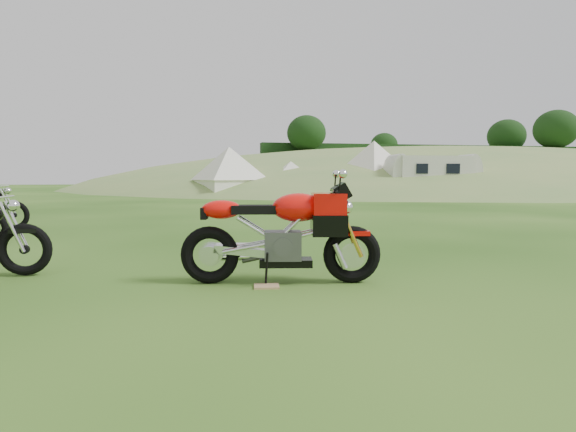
{
  "coord_description": "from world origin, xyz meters",
  "views": [
    {
      "loc": [
        -0.97,
        -5.99,
        1.24
      ],
      "look_at": [
        0.37,
        0.4,
        0.68
      ],
      "focal_mm": 30.0,
      "sensor_mm": 36.0,
      "label": 1
    }
  ],
  "objects": [
    {
      "name": "caravan",
      "position": [
        11.91,
        17.81,
        1.14
      ],
      "size": [
        5.07,
        2.7,
        2.28
      ],
      "primitive_type": null,
      "rotation": [
        0.0,
        0.0,
        -0.11
      ],
      "color": "silver",
      "rests_on": "ground"
    },
    {
      "name": "tent_mid",
      "position": [
        5.08,
        22.11,
        1.13
      ],
      "size": [
        2.68,
        2.68,
        2.25
      ],
      "primitive_type": null,
      "rotation": [
        0.0,
        0.0,
        0.03
      ],
      "color": "silver",
      "rests_on": "ground"
    },
    {
      "name": "hedgerow",
      "position": [
        24.0,
        40.0,
        0.0
      ],
      "size": [
        36.0,
        1.2,
        8.6
      ],
      "primitive_type": null,
      "color": "black",
      "rests_on": "ground"
    },
    {
      "name": "sport_motorcycle",
      "position": [
        0.06,
        -0.66,
        0.65
      ],
      "size": [
        2.23,
        0.93,
        1.3
      ],
      "primitive_type": null,
      "rotation": [
        0.0,
        0.0,
        -0.18
      ],
      "color": "red",
      "rests_on": "ground"
    },
    {
      "name": "tent_right",
      "position": [
        9.71,
        20.58,
        1.48
      ],
      "size": [
        4.52,
        4.52,
        2.97
      ],
      "primitive_type": null,
      "rotation": [
        0.0,
        0.0,
        0.42
      ],
      "color": "white",
      "rests_on": "ground"
    },
    {
      "name": "hillside",
      "position": [
        24.0,
        40.0,
        0.0
      ],
      "size": [
        80.0,
        64.0,
        8.0
      ],
      "primitive_type": "ellipsoid",
      "color": "#698F48",
      "rests_on": "ground"
    },
    {
      "name": "ground",
      "position": [
        0.0,
        0.0,
        0.0
      ],
      "size": [
        120.0,
        120.0,
        0.0
      ],
      "primitive_type": "plane",
      "color": "#1B440E",
      "rests_on": "ground"
    },
    {
      "name": "plywood_board",
      "position": [
        -0.14,
        -0.84,
        0.01
      ],
      "size": [
        0.3,
        0.25,
        0.02
      ],
      "primitive_type": "cube",
      "rotation": [
        0.0,
        0.0,
        -0.13
      ],
      "color": "tan",
      "rests_on": "ground"
    },
    {
      "name": "tent_left",
      "position": [
        1.37,
        21.45,
        1.37
      ],
      "size": [
        4.06,
        4.06,
        2.74
      ],
      "primitive_type": null,
      "rotation": [
        0.0,
        0.0,
        0.35
      ],
      "color": "white",
      "rests_on": "ground"
    }
  ]
}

